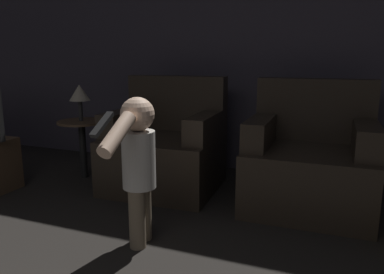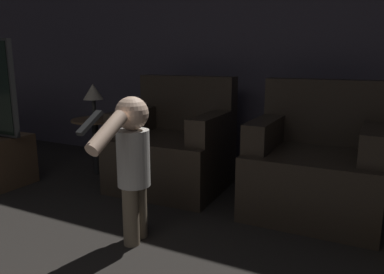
{
  "view_description": "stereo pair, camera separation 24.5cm",
  "coord_description": "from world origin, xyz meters",
  "px_view_note": "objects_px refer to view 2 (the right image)",
  "views": [
    {
      "loc": [
        0.88,
        1.03,
        1.08
      ],
      "look_at": [
        -0.0,
        3.26,
        0.56
      ],
      "focal_mm": 35.0,
      "sensor_mm": 36.0,
      "label": 1
    },
    {
      "loc": [
        1.1,
        1.13,
        1.08
      ],
      "look_at": [
        -0.0,
        3.26,
        0.56
      ],
      "focal_mm": 35.0,
      "sensor_mm": 36.0,
      "label": 2
    }
  ],
  "objects_px": {
    "armchair_left": "(174,148)",
    "lamp": "(93,92)",
    "person_toddler": "(132,158)",
    "armchair_right": "(316,166)"
  },
  "relations": [
    {
      "from": "armchair_left",
      "to": "armchair_right",
      "type": "distance_m",
      "value": 1.15
    },
    {
      "from": "armchair_right",
      "to": "lamp",
      "type": "xyz_separation_m",
      "value": [
        -1.95,
        -0.05,
        0.44
      ]
    },
    {
      "from": "armchair_left",
      "to": "lamp",
      "type": "relative_size",
      "value": 2.86
    },
    {
      "from": "armchair_right",
      "to": "person_toddler",
      "type": "relative_size",
      "value": 1.06
    },
    {
      "from": "lamp",
      "to": "person_toddler",
      "type": "bearing_deg",
      "value": -39.93
    },
    {
      "from": "person_toddler",
      "to": "lamp",
      "type": "xyz_separation_m",
      "value": [
        -1.09,
        0.91,
        0.25
      ]
    },
    {
      "from": "armchair_left",
      "to": "person_toddler",
      "type": "xyz_separation_m",
      "value": [
        0.28,
        -0.96,
        0.18
      ]
    },
    {
      "from": "armchair_left",
      "to": "person_toddler",
      "type": "distance_m",
      "value": 1.02
    },
    {
      "from": "armchair_right",
      "to": "armchair_left",
      "type": "bearing_deg",
      "value": 179.2
    },
    {
      "from": "armchair_right",
      "to": "person_toddler",
      "type": "bearing_deg",
      "value": -132.59
    }
  ]
}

